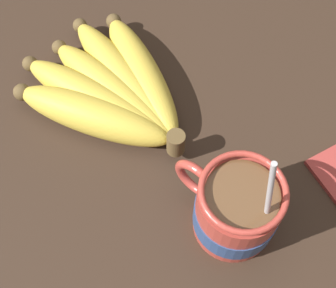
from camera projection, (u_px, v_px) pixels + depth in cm
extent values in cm
cube|color=#332319|center=(201.00, 180.00, 52.39)|extent=(137.43, 137.43, 2.62)
cylinder|color=#B23D33|center=(236.00, 211.00, 45.05)|extent=(8.04, 8.04, 8.01)
cylinder|color=navy|center=(235.00, 214.00, 45.83)|extent=(8.24, 8.24, 3.12)
torus|color=#B23D33|center=(196.00, 180.00, 46.11)|extent=(5.18, 0.90, 5.18)
cylinder|color=brown|center=(242.00, 195.00, 41.44)|extent=(6.84, 6.84, 0.40)
torus|color=#B23D33|center=(244.00, 191.00, 40.72)|extent=(8.04, 8.04, 0.60)
cylinder|color=#B2B2B7|center=(267.00, 208.00, 39.99)|extent=(2.63, 0.50, 14.89)
ellipsoid|color=#B2B2B7|center=(245.00, 228.00, 46.84)|extent=(3.00, 2.00, 0.80)
cylinder|color=brown|center=(178.00, 140.00, 49.88)|extent=(2.00, 2.00, 3.00)
ellipsoid|color=gold|center=(142.00, 75.00, 55.00)|extent=(18.28, 11.95, 4.27)
sphere|color=brown|center=(114.00, 21.00, 58.94)|extent=(1.92, 1.92, 1.92)
ellipsoid|color=gold|center=(123.00, 78.00, 54.95)|extent=(20.26, 9.07, 4.03)
sphere|color=brown|center=(80.00, 26.00, 58.77)|extent=(1.81, 1.81, 1.81)
ellipsoid|color=gold|center=(112.00, 91.00, 54.08)|extent=(18.93, 5.29, 4.05)
sphere|color=brown|center=(59.00, 47.00, 57.10)|extent=(1.82, 1.82, 1.82)
ellipsoid|color=gold|center=(97.00, 100.00, 53.40)|extent=(20.08, 6.66, 4.15)
sphere|color=brown|center=(30.00, 64.00, 55.85)|extent=(1.87, 1.87, 1.87)
ellipsoid|color=gold|center=(94.00, 116.00, 52.22)|extent=(18.60, 10.04, 4.46)
sphere|color=brown|center=(22.00, 92.00, 53.72)|extent=(2.01, 2.01, 2.01)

